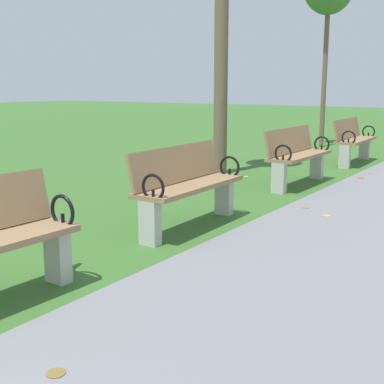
# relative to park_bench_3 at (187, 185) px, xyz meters

# --- Properties ---
(park_bench_3) EXTENTS (0.51, 1.61, 0.90)m
(park_bench_3) POSITION_rel_park_bench_3_xyz_m (0.00, 0.00, 0.00)
(park_bench_3) COLOR #93704C
(park_bench_3) RESTS_ON ground
(park_bench_4) EXTENTS (0.48, 1.60, 0.90)m
(park_bench_4) POSITION_rel_park_bench_3_xyz_m (-0.00, 3.03, 0.00)
(park_bench_4) COLOR #93704C
(park_bench_4) RESTS_ON ground
(park_bench_5) EXTENTS (0.53, 1.62, 0.90)m
(park_bench_5) POSITION_rel_park_bench_3_xyz_m (0.00, 5.90, 0.00)
(park_bench_5) COLOR #93704C
(park_bench_5) RESTS_ON ground
(scattered_leaves) EXTENTS (5.23, 14.91, 0.02)m
(scattered_leaves) POSITION_rel_park_bench_3_xyz_m (1.07, 0.29, -0.47)
(scattered_leaves) COLOR gold
(scattered_leaves) RESTS_ON ground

